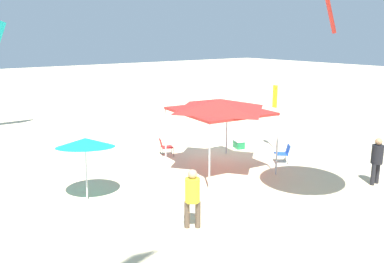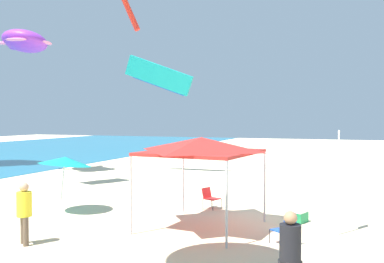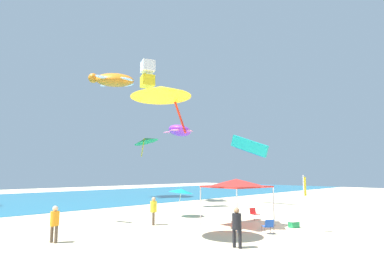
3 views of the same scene
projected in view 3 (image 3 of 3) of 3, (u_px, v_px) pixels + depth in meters
ground at (269, 226)px, 20.31m from camera, size 120.00×120.00×0.10m
ocean_strip at (64, 198)px, 41.96m from camera, size 120.00×29.32×0.02m
canopy_tent at (236, 183)px, 20.61m from camera, size 3.88×3.66×3.01m
beach_umbrella at (181, 191)px, 24.69m from camera, size 2.03×2.01×2.30m
folding_chair_facing_ocean at (254, 213)px, 23.00m from camera, size 0.71×0.77×0.82m
folding_chair_left_of_tent at (268, 225)px, 17.58m from camera, size 0.79×0.81×0.82m
cooler_box at (294, 224)px, 19.59m from camera, size 0.72×0.59×0.40m
banner_flag at (305, 198)px, 18.07m from camera, size 0.36×0.06×3.27m
person_kite_handler at (237, 224)px, 14.43m from camera, size 0.43×0.48×1.81m
person_watching_sky at (55, 221)px, 15.47m from camera, size 0.42×0.46×1.78m
person_beachcomber at (154, 209)px, 20.69m from camera, size 0.43×0.43×1.80m
kite_turtle_purple at (179, 131)px, 38.56m from camera, size 4.39×4.44×1.79m
kite_delta_yellow at (161, 92)px, 17.06m from camera, size 3.37×3.40×2.61m
kite_box_white at (148, 74)px, 32.03m from camera, size 1.68×1.71×2.76m
kite_parafoil_teal at (249, 146)px, 34.84m from camera, size 1.10×4.56×2.75m
kite_turtle_orange at (114, 80)px, 44.41m from camera, size 7.03×6.99×3.07m
kite_delta_green at (146, 140)px, 45.80m from camera, size 4.97×4.98×3.26m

